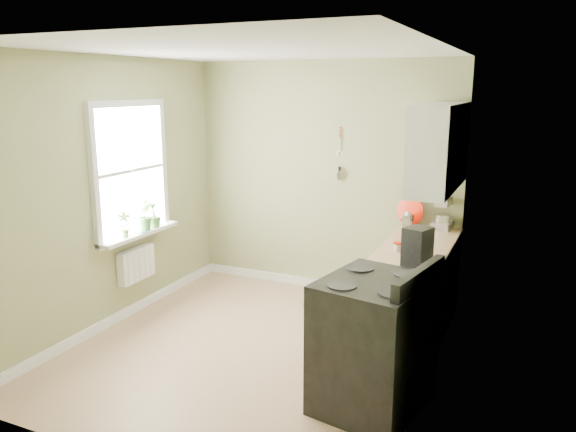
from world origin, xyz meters
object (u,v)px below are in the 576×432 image
at_px(stand_mixer, 444,213).
at_px(coffee_maker, 417,248).
at_px(stove, 374,343).
at_px(kettle, 407,220).

xyz_separation_m(stand_mixer, coffee_maker, (0.01, -1.44, -0.01)).
bearing_deg(stove, coffee_maker, 80.05).
relative_size(stove, kettle, 6.16).
distance_m(kettle, coffee_maker, 1.34).
bearing_deg(coffee_maker, stove, -99.95).
relative_size(kettle, coffee_maker, 0.55).
height_order(kettle, coffee_maker, coffee_maker).
xyz_separation_m(stove, coffee_maker, (0.14, 0.78, 0.55)).
relative_size(stand_mixer, coffee_maker, 1.17).
xyz_separation_m(kettle, coffee_maker, (0.37, -1.29, 0.07)).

